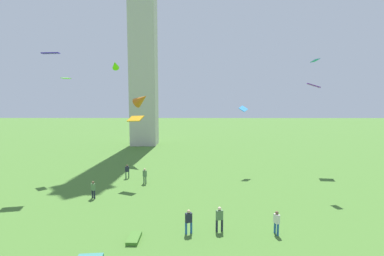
{
  "coord_description": "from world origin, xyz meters",
  "views": [
    {
      "loc": [
        0.13,
        -9.79,
        9.1
      ],
      "look_at": [
        -0.04,
        17.61,
        6.2
      ],
      "focal_mm": 26.52,
      "sensor_mm": 36.0,
      "label": 1
    }
  ],
  "objects_px": {
    "person_0": "(189,220)",
    "kite_flying_0": "(243,109)",
    "person_3": "(127,171)",
    "person_1": "(277,221)",
    "kite_flying_4": "(315,60)",
    "kite_flying_5": "(314,85)",
    "kite_flying_7": "(66,78)",
    "kite_flying_2": "(136,119)",
    "person_5": "(219,217)",
    "person_2": "(93,189)",
    "kite_flying_3": "(51,53)",
    "kite_flying_1": "(141,100)",
    "kite_flying_6": "(115,65)",
    "person_4": "(145,175)",
    "kite_bundle_2": "(134,238)"
  },
  "relations": [
    {
      "from": "kite_flying_7",
      "to": "kite_flying_2",
      "type": "bearing_deg",
      "value": 26.59
    },
    {
      "from": "person_4",
      "to": "kite_flying_5",
      "type": "distance_m",
      "value": 23.72
    },
    {
      "from": "kite_flying_0",
      "to": "kite_flying_1",
      "type": "relative_size",
      "value": 0.46
    },
    {
      "from": "kite_flying_1",
      "to": "person_3",
      "type": "bearing_deg",
      "value": -152.23
    },
    {
      "from": "kite_bundle_2",
      "to": "kite_flying_0",
      "type": "bearing_deg",
      "value": 60.38
    },
    {
      "from": "kite_flying_4",
      "to": "person_2",
      "type": "bearing_deg",
      "value": 88.6
    },
    {
      "from": "kite_flying_1",
      "to": "kite_flying_5",
      "type": "relative_size",
      "value": 1.59
    },
    {
      "from": "kite_flying_0",
      "to": "kite_flying_2",
      "type": "distance_m",
      "value": 13.24
    },
    {
      "from": "person_5",
      "to": "person_1",
      "type": "bearing_deg",
      "value": 158.66
    },
    {
      "from": "person_1",
      "to": "person_5",
      "type": "relative_size",
      "value": 0.93
    },
    {
      "from": "person_2",
      "to": "person_5",
      "type": "distance_m",
      "value": 12.59
    },
    {
      "from": "person_4",
      "to": "kite_bundle_2",
      "type": "bearing_deg",
      "value": -35.53
    },
    {
      "from": "kite_flying_1",
      "to": "kite_bundle_2",
      "type": "relative_size",
      "value": 1.86
    },
    {
      "from": "person_3",
      "to": "kite_flying_5",
      "type": "bearing_deg",
      "value": 153.58
    },
    {
      "from": "person_5",
      "to": "kite_bundle_2",
      "type": "distance_m",
      "value": 5.81
    },
    {
      "from": "kite_flying_3",
      "to": "kite_flying_2",
      "type": "bearing_deg",
      "value": 168.79
    },
    {
      "from": "person_2",
      "to": "kite_flying_4",
      "type": "bearing_deg",
      "value": -126.38
    },
    {
      "from": "kite_flying_3",
      "to": "person_0",
      "type": "bearing_deg",
      "value": 127.69
    },
    {
      "from": "person_3",
      "to": "person_4",
      "type": "relative_size",
      "value": 0.95
    },
    {
      "from": "person_1",
      "to": "kite_flying_1",
      "type": "xyz_separation_m",
      "value": [
        -13.02,
        22.32,
        7.98
      ]
    },
    {
      "from": "person_0",
      "to": "person_1",
      "type": "height_order",
      "value": "person_0"
    },
    {
      "from": "person_2",
      "to": "person_3",
      "type": "distance_m",
      "value": 6.75
    },
    {
      "from": "kite_flying_1",
      "to": "kite_flying_5",
      "type": "height_order",
      "value": "kite_flying_5"
    },
    {
      "from": "person_2",
      "to": "person_5",
      "type": "xyz_separation_m",
      "value": [
        10.89,
        -6.31,
        0.06
      ]
    },
    {
      "from": "person_2",
      "to": "kite_flying_7",
      "type": "height_order",
      "value": "kite_flying_7"
    },
    {
      "from": "kite_flying_4",
      "to": "kite_flying_6",
      "type": "height_order",
      "value": "kite_flying_6"
    },
    {
      "from": "person_0",
      "to": "person_5",
      "type": "relative_size",
      "value": 0.96
    },
    {
      "from": "kite_flying_2",
      "to": "kite_flying_4",
      "type": "relative_size",
      "value": 1.85
    },
    {
      "from": "kite_flying_0",
      "to": "kite_bundle_2",
      "type": "bearing_deg",
      "value": 1.93
    },
    {
      "from": "person_3",
      "to": "kite_flying_0",
      "type": "relative_size",
      "value": 1.16
    },
    {
      "from": "person_1",
      "to": "kite_flying_7",
      "type": "relative_size",
      "value": 1.07
    },
    {
      "from": "person_4",
      "to": "kite_flying_2",
      "type": "bearing_deg",
      "value": -155.37
    },
    {
      "from": "kite_flying_1",
      "to": "kite_flying_7",
      "type": "bearing_deg",
      "value": 161.45
    },
    {
      "from": "kite_flying_0",
      "to": "kite_flying_2",
      "type": "xyz_separation_m",
      "value": [
        -12.23,
        -4.98,
        -0.85
      ]
    },
    {
      "from": "person_2",
      "to": "person_5",
      "type": "relative_size",
      "value": 0.93
    },
    {
      "from": "person_1",
      "to": "person_5",
      "type": "bearing_deg",
      "value": -112.15
    },
    {
      "from": "kite_flying_3",
      "to": "kite_flying_7",
      "type": "bearing_deg",
      "value": -98.66
    },
    {
      "from": "person_1",
      "to": "kite_flying_6",
      "type": "distance_m",
      "value": 23.81
    },
    {
      "from": "kite_flying_4",
      "to": "kite_flying_5",
      "type": "height_order",
      "value": "kite_flying_4"
    },
    {
      "from": "kite_flying_4",
      "to": "kite_flying_0",
      "type": "bearing_deg",
      "value": 36.9
    },
    {
      "from": "person_5",
      "to": "kite_flying_1",
      "type": "distance_m",
      "value": 25.06
    },
    {
      "from": "person_5",
      "to": "kite_flying_3",
      "type": "xyz_separation_m",
      "value": [
        -16.34,
        10.75,
        12.67
      ]
    },
    {
      "from": "person_1",
      "to": "kite_flying_5",
      "type": "bearing_deg",
      "value": 136.12
    },
    {
      "from": "kite_flying_0",
      "to": "kite_flying_5",
      "type": "height_order",
      "value": "kite_flying_5"
    },
    {
      "from": "person_4",
      "to": "person_1",
      "type": "bearing_deg",
      "value": 1.75
    },
    {
      "from": "person_1",
      "to": "kite_flying_3",
      "type": "xyz_separation_m",
      "value": [
        -20.12,
        11.17,
        12.74
      ]
    },
    {
      "from": "kite_flying_5",
      "to": "kite_bundle_2",
      "type": "relative_size",
      "value": 1.17
    },
    {
      "from": "person_3",
      "to": "person_1",
      "type": "bearing_deg",
      "value": 95.98
    },
    {
      "from": "person_0",
      "to": "kite_flying_0",
      "type": "height_order",
      "value": "kite_flying_0"
    },
    {
      "from": "person_5",
      "to": "kite_flying_5",
      "type": "bearing_deg",
      "value": -142.18
    }
  ]
}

